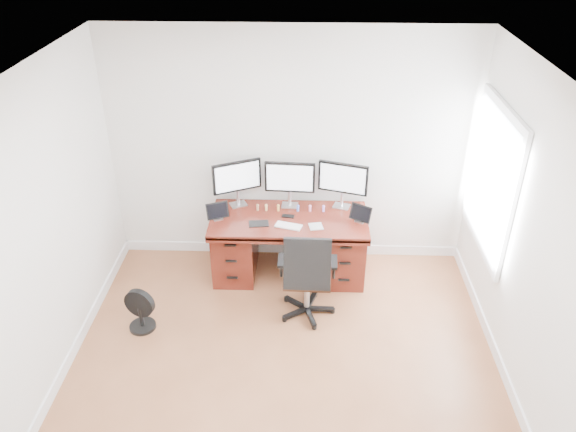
{
  "coord_description": "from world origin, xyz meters",
  "views": [
    {
      "loc": [
        0.17,
        -3.41,
        3.85
      ],
      "look_at": [
        0.0,
        1.5,
        0.95
      ],
      "focal_mm": 35.0,
      "sensor_mm": 36.0,
      "label": 1
    }
  ],
  "objects_px": {
    "desk": "(289,243)",
    "monitor_center": "(290,179)",
    "keyboard": "(289,226)",
    "floor_fan": "(140,311)",
    "office_chair": "(307,289)"
  },
  "relations": [
    {
      "from": "office_chair",
      "to": "keyboard",
      "type": "height_order",
      "value": "office_chair"
    },
    {
      "from": "office_chair",
      "to": "monitor_center",
      "type": "distance_m",
      "value": 1.24
    },
    {
      "from": "desk",
      "to": "monitor_center",
      "type": "distance_m",
      "value": 0.72
    },
    {
      "from": "desk",
      "to": "keyboard",
      "type": "distance_m",
      "value": 0.41
    },
    {
      "from": "desk",
      "to": "keyboard",
      "type": "bearing_deg",
      "value": -89.64
    },
    {
      "from": "floor_fan",
      "to": "keyboard",
      "type": "xyz_separation_m",
      "value": [
        1.45,
        0.78,
        0.54
      ]
    },
    {
      "from": "office_chair",
      "to": "monitor_center",
      "type": "xyz_separation_m",
      "value": [
        -0.21,
        0.97,
        0.75
      ]
    },
    {
      "from": "office_chair",
      "to": "desk",
      "type": "bearing_deg",
      "value": 106.79
    },
    {
      "from": "floor_fan",
      "to": "keyboard",
      "type": "distance_m",
      "value": 1.73
    },
    {
      "from": "desk",
      "to": "monitor_center",
      "type": "bearing_deg",
      "value": 90.02
    },
    {
      "from": "desk",
      "to": "floor_fan",
      "type": "xyz_separation_m",
      "value": [
        -1.44,
        -0.99,
        -0.18
      ]
    },
    {
      "from": "office_chair",
      "to": "floor_fan",
      "type": "xyz_separation_m",
      "value": [
        -1.65,
        -0.25,
        -0.12
      ]
    },
    {
      "from": "floor_fan",
      "to": "keyboard",
      "type": "height_order",
      "value": "keyboard"
    },
    {
      "from": "floor_fan",
      "to": "office_chair",
      "type": "bearing_deg",
      "value": 23.56
    },
    {
      "from": "floor_fan",
      "to": "keyboard",
      "type": "relative_size",
      "value": 1.62
    }
  ]
}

